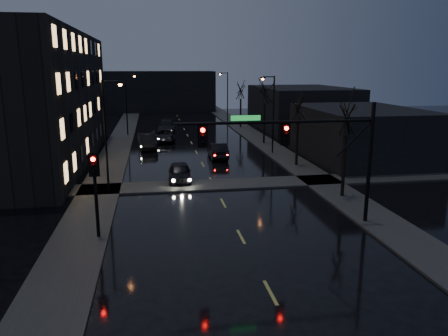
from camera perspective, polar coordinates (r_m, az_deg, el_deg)
name	(u,v)px	position (r m, az deg, el deg)	size (l,w,h in m)	color
ground	(285,320)	(16.75, 7.97, -19.09)	(160.00, 160.00, 0.00)	black
sidewalk_left	(117,149)	(49.46, -13.83, 2.43)	(3.00, 140.00, 0.12)	#2D2D2B
sidewalk_right	(267,145)	(50.96, 5.60, 3.06)	(3.00, 140.00, 0.12)	#2D2D2B
sidewalk_cross	(214,185)	(33.49, -1.33, -2.20)	(40.00, 3.00, 0.12)	#2D2D2B
apartment_block	(21,99)	(45.23, -24.98, 8.23)	(12.00, 30.00, 12.00)	black
commercial_right_near	(360,134)	(44.69, 17.39, 4.28)	(10.00, 14.00, 5.00)	black
commercial_right_far	(301,108)	(65.39, 10.02, 7.73)	(12.00, 18.00, 6.00)	black
far_block	(159,91)	(91.64, -8.47, 9.90)	(22.00, 10.00, 8.00)	black
signal_mast	(307,142)	(24.30, 10.81, 3.34)	(11.11, 0.41, 7.00)	black
signal_pole_left	(95,184)	(23.45, -16.49, -1.97)	(0.35, 0.41, 4.53)	black
tree_near	(348,108)	(30.46, 15.84, 7.57)	(3.52, 3.52, 8.08)	black
tree_mid_a	(299,102)	(39.75, 9.71, 8.49)	(3.30, 3.30, 7.58)	black
tree_mid_b	(265,87)	(51.18, 5.37, 10.49)	(3.74, 3.74, 8.59)	black
tree_far	(241,87)	(64.84, 2.21, 10.59)	(3.43, 3.43, 7.88)	black
streetlight_l_near	(108,127)	(31.92, -14.91, 5.25)	(1.53, 0.28, 8.00)	black
streetlight_l_far	(128,99)	(58.73, -12.45, 8.78)	(1.53, 0.28, 8.00)	black
streetlight_r_mid	(271,108)	(45.31, 6.22, 7.81)	(1.53, 0.28, 8.00)	black
streetlight_r_far	(226,92)	(72.61, 0.29, 9.85)	(1.53, 0.28, 8.00)	black
oncoming_car_a	(180,172)	(34.67, -5.82, -0.57)	(1.74, 4.34, 1.48)	black
oncoming_car_b	(147,141)	(49.07, -9.98, 3.44)	(1.74, 5.00, 1.65)	black
oncoming_car_c	(163,135)	(53.68, -7.97, 4.23)	(2.43, 5.27, 1.47)	black
oncoming_car_d	(166,127)	(61.06, -7.54, 5.39)	(2.31, 5.69, 1.65)	black
lead_car	(218,150)	(43.42, -0.84, 2.31)	(1.62, 4.63, 1.53)	black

